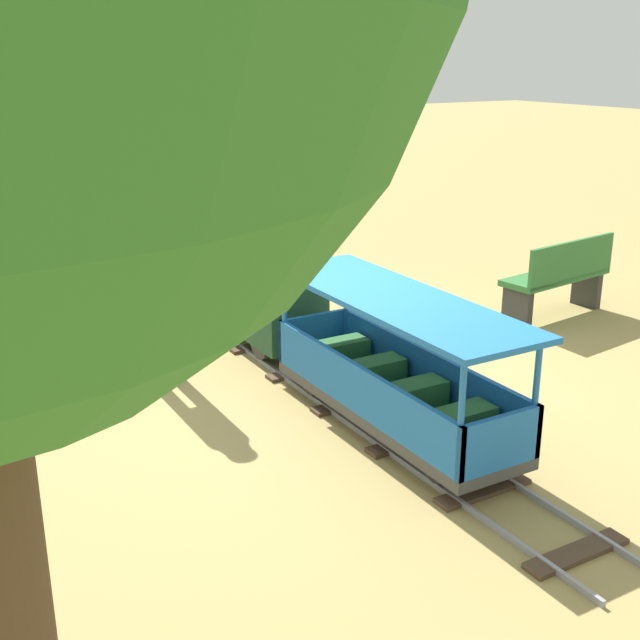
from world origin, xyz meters
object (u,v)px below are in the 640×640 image
Objects in this scene: conductor_person at (160,270)px; locomotive at (268,298)px; passenger_car at (392,377)px; park_bench at (559,278)px.

locomotive is at bearing 13.88° from conductor_person.
conductor_person is (-1.07, -0.27, 0.47)m from locomotive.
locomotive is at bearing 90.00° from passenger_car.
conductor_person is (-1.07, 1.68, 0.53)m from passenger_car.
locomotive is at bearing 168.03° from park_bench.
conductor_person is at bearing 174.83° from park_bench.
passenger_car is at bearing -156.16° from park_bench.
locomotive is 1.08× the size of park_bench.
locomotive reaches higher than park_bench.
conductor_person is at bearing 122.53° from passenger_car.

